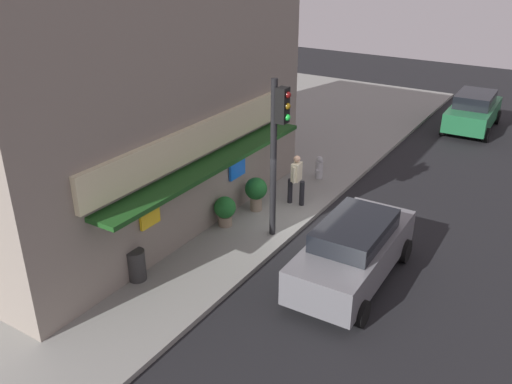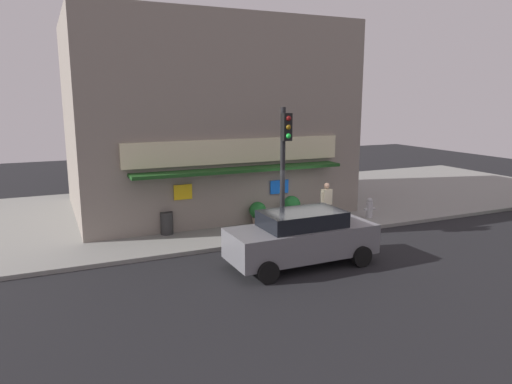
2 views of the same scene
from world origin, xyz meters
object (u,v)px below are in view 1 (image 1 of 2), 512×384
object	(u,v)px
pedestrian	(296,178)
traffic_light	(277,139)
trash_can	(136,265)
potted_plant_by_window	(256,191)
potted_plant_by_doorway	(225,209)
fire_hydrant	(319,167)
parked_car_grey	(353,250)
parked_car_green	(473,111)

from	to	relation	value
pedestrian	traffic_light	bearing A→B (deg)	-167.41
trash_can	potted_plant_by_window	bearing A→B (deg)	-5.59
potted_plant_by_doorway	fire_hydrant	bearing A→B (deg)	-9.70
potted_plant_by_doorway	potted_plant_by_window	world-z (taller)	potted_plant_by_window
traffic_light	fire_hydrant	size ratio (longest dim) A/B	5.49
fire_hydrant	parked_car_grey	size ratio (longest dim) A/B	0.18
trash_can	parked_car_green	xyz separation A→B (m)	(17.35, -4.36, 0.32)
potted_plant_by_doorway	parked_car_green	size ratio (longest dim) A/B	0.21
trash_can	potted_plant_by_doorway	distance (m)	3.55
fire_hydrant	trash_can	distance (m)	8.33
traffic_light	fire_hydrant	world-z (taller)	traffic_light
traffic_light	pedestrian	distance (m)	2.96
potted_plant_by_window	pedestrian	bearing A→B (deg)	-39.44
fire_hydrant	parked_car_grey	distance (m)	6.28
traffic_light	potted_plant_by_doorway	distance (m)	2.91
pedestrian	trash_can	bearing A→B (deg)	167.27
parked_car_green	trash_can	bearing A→B (deg)	165.90
potted_plant_by_window	parked_car_grey	distance (m)	4.45
pedestrian	potted_plant_by_window	size ratio (longest dim) A/B	1.54
pedestrian	parked_car_grey	distance (m)	4.31
trash_can	potted_plant_by_doorway	size ratio (longest dim) A/B	0.89
trash_can	parked_car_grey	distance (m)	5.46
fire_hydrant	parked_car_grey	xyz separation A→B (m)	(-5.22, -3.48, 0.34)
potted_plant_by_doorway	parked_car_grey	distance (m)	4.32
trash_can	pedestrian	size ratio (longest dim) A/B	0.49
potted_plant_by_doorway	parked_car_green	world-z (taller)	parked_car_green
traffic_light	trash_can	world-z (taller)	traffic_light
fire_hydrant	potted_plant_by_window	bearing A→B (deg)	170.47
traffic_light	potted_plant_by_window	size ratio (longest dim) A/B	4.19
trash_can	potted_plant_by_doorway	world-z (taller)	potted_plant_by_doorway
pedestrian	parked_car_grey	world-z (taller)	pedestrian
parked_car_green	fire_hydrant	bearing A→B (deg)	159.97
traffic_light	parked_car_green	xyz separation A→B (m)	(13.51, -2.54, -2.21)
parked_car_grey	fire_hydrant	bearing A→B (deg)	33.72
traffic_light	potted_plant_by_doorway	xyz separation A→B (m)	(-0.30, 1.58, -2.42)
fire_hydrant	parked_car_green	xyz separation A→B (m)	(9.09, -3.31, 0.33)
parked_car_grey	parked_car_green	bearing A→B (deg)	0.67
traffic_light	pedestrian	world-z (taller)	traffic_light
traffic_light	pedestrian	bearing A→B (deg)	12.59
trash_can	parked_car_grey	bearing A→B (deg)	-56.07
potted_plant_by_doorway	parked_car_grey	bearing A→B (deg)	-96.56
potted_plant_by_doorway	potted_plant_by_window	distance (m)	1.39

